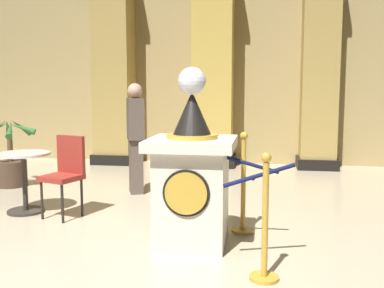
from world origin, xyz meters
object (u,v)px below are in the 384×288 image
Objects in this scene: pedestal_clock at (192,178)px; cafe_table at (24,174)px; potted_palm_left at (11,164)px; bystander_guest at (136,136)px; stanchion_far at (243,197)px; cafe_chair_red at (66,169)px; stanchion_near at (265,236)px.

cafe_table is at bearing 159.67° from pedestal_clock.
bystander_guest is at bearing -3.77° from potted_palm_left.
cafe_table is at bearing 172.28° from stanchion_far.
bystander_guest reaches higher than potted_palm_left.
bystander_guest is (2.05, -0.14, 0.48)m from potted_palm_left.
potted_palm_left is at bearing 137.28° from cafe_chair_red.
pedestal_clock reaches higher than potted_palm_left.
pedestal_clock is 2.32× the size of cafe_table.
potted_palm_left reaches higher than cafe_table.
potted_palm_left is at bearing 154.74° from stanchion_far.
potted_palm_left is 1.46× the size of cafe_table.
potted_palm_left is 2.15m from cafe_chair_red.
stanchion_far is at bearing 43.74° from pedestal_clock.
pedestal_clock is 0.72m from stanchion_far.
bystander_guest reaches higher than cafe_table.
cafe_table is at bearing -54.01° from potted_palm_left.
bystander_guest is at bearing 123.61° from stanchion_near.
potted_palm_left reaches higher than stanchion_near.
cafe_chair_red is (-2.33, 1.47, 0.21)m from stanchion_near.
cafe_chair_red is at bearing -110.05° from bystander_guest.
stanchion_far reaches higher than cafe_chair_red.
stanchion_near is 3.30m from cafe_table.
stanchion_near is at bearing -28.09° from cafe_table.
stanchion_near reaches higher than cafe_table.
pedestal_clock is at bearing 133.70° from stanchion_near.
stanchion_near is 1.21m from stanchion_far.
potted_palm_left reaches higher than cafe_chair_red.
pedestal_clock is 1.79× the size of cafe_chair_red.
cafe_table is (-2.68, 0.36, 0.10)m from stanchion_far.
potted_palm_left is at bearing 145.64° from pedestal_clock.
stanchion_near is 0.65× the size of bystander_guest.
bystander_guest is (-1.63, 1.60, 0.46)m from stanchion_far.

